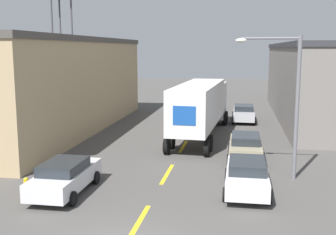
% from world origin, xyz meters
% --- Properties ---
extents(road_centerline, '(0.20, 16.22, 0.01)m').
position_xyz_m(road_centerline, '(0.00, 8.69, 0.00)').
color(road_centerline, yellow).
rests_on(road_centerline, ground_plane).
extents(warehouse_left, '(11.33, 25.07, 7.33)m').
position_xyz_m(warehouse_left, '(-12.70, 19.09, 3.67)').
color(warehouse_left, tan).
rests_on(warehouse_left, ground_plane).
extents(semi_truck, '(3.56, 13.85, 4.00)m').
position_xyz_m(semi_truck, '(0.88, 18.67, 2.42)').
color(semi_truck, silver).
rests_on(semi_truck, ground_plane).
extents(parked_car_right_mid, '(2.04, 4.71, 1.49)m').
position_xyz_m(parked_car_right_mid, '(4.03, 12.36, 0.79)').
color(parked_car_right_mid, tan).
rests_on(parked_car_right_mid, ground_plane).
extents(parked_car_right_far, '(2.04, 4.71, 1.49)m').
position_xyz_m(parked_car_right_far, '(4.03, 25.57, 0.79)').
color(parked_car_right_far, '#B2B2B7').
rests_on(parked_car_right_far, ground_plane).
extents(parked_car_left_near, '(2.04, 4.71, 1.49)m').
position_xyz_m(parked_car_left_near, '(-4.03, 5.05, 0.79)').
color(parked_car_left_near, silver).
rests_on(parked_car_left_near, ground_plane).
extents(parked_car_right_near, '(2.04, 4.71, 1.49)m').
position_xyz_m(parked_car_right_near, '(4.03, 6.61, 0.79)').
color(parked_car_right_near, silver).
rests_on(parked_car_right_near, ground_plane).
extents(street_lamp, '(3.16, 0.32, 7.08)m').
position_xyz_m(street_lamp, '(5.94, 8.95, 4.22)').
color(street_lamp, slate).
rests_on(street_lamp, ground_plane).
extents(fire_hydrant, '(0.22, 0.22, 0.89)m').
position_xyz_m(fire_hydrant, '(-5.50, 4.26, 0.44)').
color(fire_hydrant, gold).
rests_on(fire_hydrant, ground_plane).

